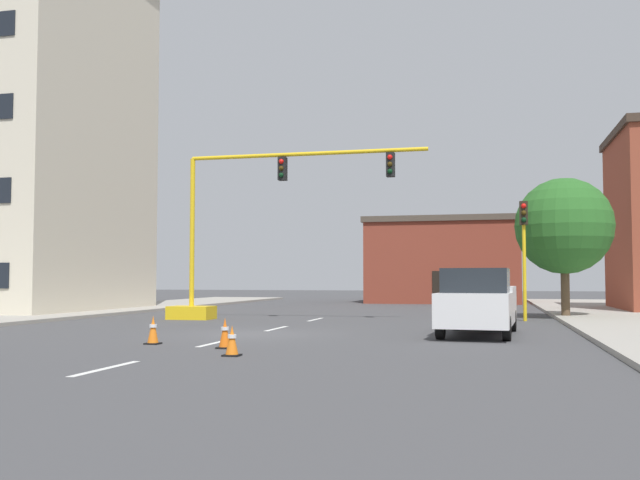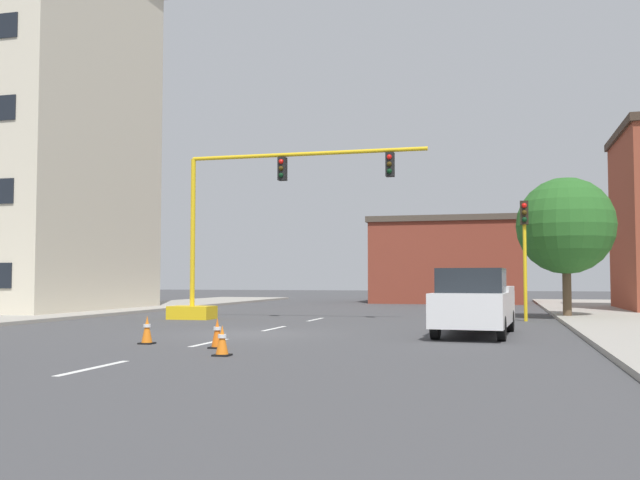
% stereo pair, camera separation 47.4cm
% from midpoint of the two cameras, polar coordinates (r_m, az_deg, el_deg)
% --- Properties ---
extents(ground_plane, '(160.00, 160.00, 0.00)m').
position_cam_midpoint_polar(ground_plane, '(21.95, -6.04, -7.52)').
color(ground_plane, '#424244').
extents(sidewalk_left, '(6.00, 56.00, 0.14)m').
position_cam_midpoint_polar(sidewalk_left, '(34.95, -21.51, -5.56)').
color(sidewalk_left, '#9E998E').
rests_on(sidewalk_left, ground_plane).
extents(lane_stripe_seg_1, '(0.16, 2.40, 0.01)m').
position_cam_midpoint_polar(lane_stripe_seg_1, '(14.26, -17.70, -9.77)').
color(lane_stripe_seg_1, silver).
rests_on(lane_stripe_seg_1, ground_plane).
extents(lane_stripe_seg_2, '(0.16, 2.40, 0.01)m').
position_cam_midpoint_polar(lane_stripe_seg_2, '(19.16, -9.07, -8.13)').
color(lane_stripe_seg_2, silver).
rests_on(lane_stripe_seg_2, ground_plane).
extents(lane_stripe_seg_3, '(0.16, 2.40, 0.01)m').
position_cam_midpoint_polar(lane_stripe_seg_3, '(24.32, -4.06, -7.09)').
color(lane_stripe_seg_3, silver).
rests_on(lane_stripe_seg_3, ground_plane).
extents(lane_stripe_seg_4, '(0.16, 2.40, 0.01)m').
position_cam_midpoint_polar(lane_stripe_seg_4, '(29.60, -0.83, -6.38)').
color(lane_stripe_seg_4, silver).
rests_on(lane_stripe_seg_4, ground_plane).
extents(building_brick_center, '(10.67, 8.24, 5.93)m').
position_cam_midpoint_polar(building_brick_center, '(51.63, 9.66, -1.65)').
color(building_brick_center, brown).
rests_on(building_brick_center, ground_plane).
extents(traffic_signal_gantry, '(10.76, 1.20, 6.83)m').
position_cam_midpoint_polar(traffic_signal_gantry, '(29.70, -8.07, -1.83)').
color(traffic_signal_gantry, yellow).
rests_on(traffic_signal_gantry, ground_plane).
extents(traffic_light_pole_right, '(0.32, 0.47, 4.80)m').
position_cam_midpoint_polar(traffic_light_pole_right, '(29.60, 15.58, 0.56)').
color(traffic_light_pole_right, yellow).
rests_on(traffic_light_pole_right, ground_plane).
extents(tree_right_mid, '(4.09, 4.09, 5.97)m').
position_cam_midpoint_polar(tree_right_mid, '(31.84, 18.57, 1.05)').
color(tree_right_mid, brown).
rests_on(tree_right_mid, ground_plane).
extents(pickup_truck_white, '(2.38, 5.53, 1.99)m').
position_cam_midpoint_polar(pickup_truck_white, '(21.85, 11.98, -4.93)').
color(pickup_truck_white, white).
rests_on(pickup_truck_white, ground_plane).
extents(traffic_cone_roadside_a, '(0.36, 0.36, 0.67)m').
position_cam_midpoint_polar(traffic_cone_roadside_a, '(15.85, -7.93, -8.02)').
color(traffic_cone_roadside_a, black).
rests_on(traffic_cone_roadside_a, ground_plane).
extents(traffic_cone_roadside_b, '(0.36, 0.36, 0.75)m').
position_cam_midpoint_polar(traffic_cone_roadside_b, '(17.58, -8.40, -7.40)').
color(traffic_cone_roadside_b, black).
rests_on(traffic_cone_roadside_b, ground_plane).
extents(traffic_cone_roadside_c, '(0.36, 0.36, 0.74)m').
position_cam_midpoint_polar(traffic_cone_roadside_c, '(19.05, -13.93, -7.03)').
color(traffic_cone_roadside_c, black).
rests_on(traffic_cone_roadside_c, ground_plane).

